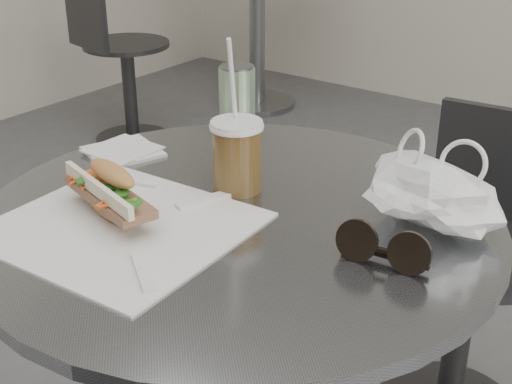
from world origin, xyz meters
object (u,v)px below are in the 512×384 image
Objects in this scene: banh_mi at (111,192)px; sunglasses at (383,250)px; cafe_table at (240,364)px; bg_table at (257,18)px; drink_can at (237,100)px; bg_chair at (120,74)px; iced_coffee at (237,154)px; chair_far at (468,292)px.

sunglasses is at bearing 32.69° from banh_mi.
cafe_table is at bearing 170.46° from sunglasses.
bg_table is 5.88× the size of sunglasses.
bg_table is 2.89m from sunglasses.
sunglasses reaches higher than bg_table.
bg_chair is at bearing 143.86° from drink_can.
bg_table is 1.02× the size of bg_chair.
banh_mi is 1.00× the size of iced_coffee.
sunglasses reaches higher than chair_far.
banh_mi reaches higher than bg_table.
iced_coffee is (1.72, -1.34, 0.47)m from bg_chair.
bg_chair is 3.03× the size of banh_mi.
bg_table is at bearing 138.21° from banh_mi.
sunglasses is (2.00, -1.41, 0.44)m from bg_chair.
sunglasses is (1.84, -2.21, 0.30)m from bg_table.
banh_mi is at bearing -115.18° from iced_coffee.
bg_chair is at bearing 136.97° from sunglasses.
iced_coffee is 1.87× the size of drink_can.
banh_mi is at bearing -138.99° from cafe_table.
drink_can is at bearing 116.36° from banh_mi.
cafe_table reaches higher than chair_far.
iced_coffee is at bearing -25.98° from bg_chair.
bg_table is 3.09× the size of banh_mi.
chair_far is (0.15, 0.64, -0.15)m from cafe_table.
chair_far is at bearing 71.22° from iced_coffee.
drink_can is at bearing 128.35° from cafe_table.
bg_table reaches higher than bg_chair.
drink_can is at bearing 127.97° from iced_coffee.
cafe_table is 0.47m from drink_can.
cafe_table and bg_table have the same top height.
iced_coffee is (-0.20, -0.58, 0.48)m from chair_far.
iced_coffee reaches higher than sunglasses.
banh_mi is (1.63, -1.52, 0.45)m from bg_chair.
banh_mi is (-0.28, -0.76, 0.46)m from chair_far.
sunglasses is (0.09, -0.65, 0.44)m from chair_far.
banh_mi reaches higher than sunglasses.
drink_can reaches higher than sunglasses.
cafe_table is 5.97× the size of drink_can.
banh_mi is at bearing -171.19° from sunglasses.
chair_far is at bearing -9.58° from bg_chair.
chair_far is 0.93m from banh_mi.
iced_coffee is (1.55, -2.14, 0.33)m from bg_table.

